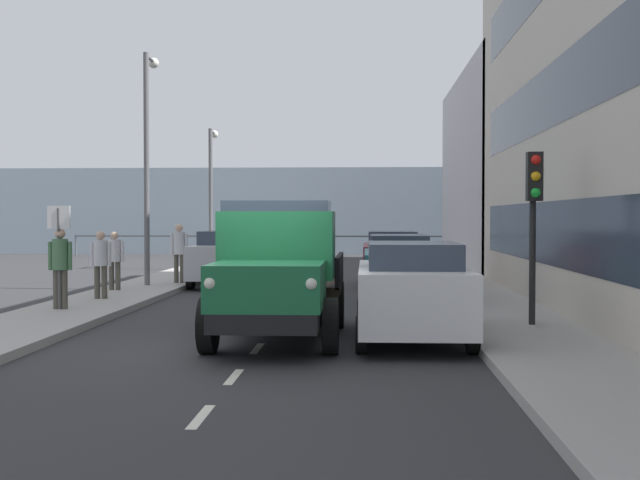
{
  "coord_description": "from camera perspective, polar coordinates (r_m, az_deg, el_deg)",
  "views": [
    {
      "loc": [
        -1.77,
        13.39,
        2.16
      ],
      "look_at": [
        -0.54,
        -9.36,
        1.53
      ],
      "focal_mm": 47.36,
      "sensor_mm": 36.0,
      "label": 1
    }
  ],
  "objects": [
    {
      "name": "street_sign",
      "position": [
        19.13,
        -17.23,
        0.08
      ],
      "size": [
        0.5,
        0.07,
        2.25
      ],
      "color": "#4C4C4C",
      "rests_on": "sidewalk_right"
    },
    {
      "name": "building_far_block",
      "position": [
        37.51,
        15.12,
        4.5
      ],
      "size": [
        7.53,
        15.69,
        8.22
      ],
      "color": "#B7B2B7",
      "rests_on": "ground_plane"
    },
    {
      "name": "car_silver_oppositeside_0",
      "position": [
        26.38,
        -6.39,
        -1.18
      ],
      "size": [
        1.85,
        4.13,
        1.72
      ],
      "color": "#B7BABF",
      "rests_on": "ground_plane"
    },
    {
      "name": "seawall_railing",
      "position": [
        45.13,
        0.84,
        -0.01
      ],
      "size": [
        28.08,
        0.08,
        1.2
      ],
      "color": "#4C5156",
      "rests_on": "ground_plane"
    },
    {
      "name": "lamp_post_far",
      "position": [
        34.81,
        -7.35,
        3.85
      ],
      "size": [
        0.32,
        1.14,
        5.61
      ],
      "color": "#59595B",
      "rests_on": "sidewalk_right"
    },
    {
      "name": "pedestrian_near_railing",
      "position": [
        23.83,
        -13.71,
        -1.05
      ],
      "size": [
        0.53,
        0.34,
        1.6
      ],
      "color": "#4C473D",
      "rests_on": "sidewalk_right"
    },
    {
      "name": "sidewalk_right",
      "position": [
        24.64,
        -12.06,
        -3.31
      ],
      "size": [
        2.26,
        43.97,
        0.15
      ],
      "primitive_type": "cube",
      "color": "#9E9993",
      "rests_on": "ground_plane"
    },
    {
      "name": "car_maroon_kerbside_2",
      "position": [
        26.08,
        4.87,
        -1.21
      ],
      "size": [
        1.83,
        4.39,
        1.72
      ],
      "color": "maroon",
      "rests_on": "ground_plane"
    },
    {
      "name": "truck_vintage_green",
      "position": [
        14.52,
        -2.87,
        -2.29
      ],
      "size": [
        2.17,
        5.64,
        2.43
      ],
      "color": "black",
      "rests_on": "ground_plane"
    },
    {
      "name": "traffic_light_near",
      "position": [
        16.06,
        14.26,
        2.65
      ],
      "size": [
        0.28,
        0.41,
        3.2
      ],
      "color": "black",
      "rests_on": "sidewalk_left"
    },
    {
      "name": "pedestrian_in_dark_coat",
      "position": [
        26.01,
        -9.5,
        -0.54
      ],
      "size": [
        0.53,
        0.34,
        1.79
      ],
      "color": "#4C473D",
      "rests_on": "sidewalk_right"
    },
    {
      "name": "ground_plane",
      "position": [
        23.86,
        -1.17,
        -3.62
      ],
      "size": [
        80.0,
        80.0,
        0.0
      ],
      "primitive_type": "plane",
      "color": "#2D2D30"
    },
    {
      "name": "sidewalk_left",
      "position": [
        23.96,
        10.03,
        -3.44
      ],
      "size": [
        2.26,
        43.97,
        0.15
      ],
      "primitive_type": "cube",
      "color": "#9E9993",
      "rests_on": "ground_plane"
    },
    {
      "name": "car_white_kerbside_near",
      "position": [
        14.63,
        6.26,
        -3.38
      ],
      "size": [
        1.92,
        4.33,
        1.72
      ],
      "color": "white",
      "rests_on": "ground_plane"
    },
    {
      "name": "car_teal_kerbside_1",
      "position": [
        20.87,
        5.31,
        -1.91
      ],
      "size": [
        1.76,
        4.08,
        1.72
      ],
      "color": "#1E6670",
      "rests_on": "ground_plane"
    },
    {
      "name": "lamp_post_promenade",
      "position": [
        25.56,
        -11.56,
        6.11
      ],
      "size": [
        0.32,
        1.14,
        6.84
      ],
      "color": "#59595B",
      "rests_on": "sidewalk_right"
    },
    {
      "name": "pedestrian_strolling",
      "position": [
        21.4,
        -14.6,
        -1.25
      ],
      "size": [
        0.53,
        0.34,
        1.66
      ],
      "color": "#4C473D",
      "rests_on": "sidewalk_right"
    },
    {
      "name": "sea_horizon",
      "position": [
        48.71,
        1.01,
        1.97
      ],
      "size": [
        80.0,
        0.8,
        5.0
      ],
      "primitive_type": "cube",
      "color": "#8C9EAD",
      "rests_on": "ground_plane"
    },
    {
      "name": "road_centreline_markings",
      "position": [
        23.09,
        -1.32,
        -3.78
      ],
      "size": [
        0.12,
        39.82,
        0.01
      ],
      "color": "silver",
      "rests_on": "ground_plane"
    },
    {
      "name": "pedestrian_couple_a",
      "position": [
        19.22,
        -17.15,
        -1.39
      ],
      "size": [
        0.53,
        0.34,
        1.76
      ],
      "color": "#4C473D",
      "rests_on": "sidewalk_right"
    }
  ]
}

